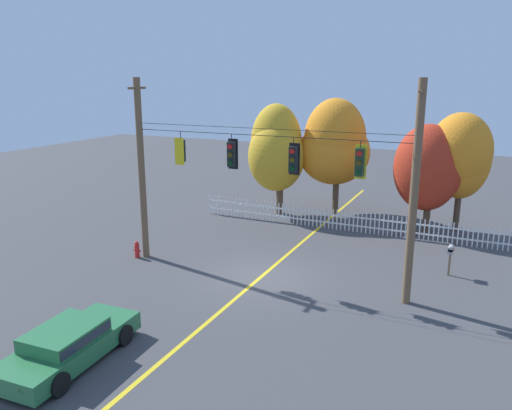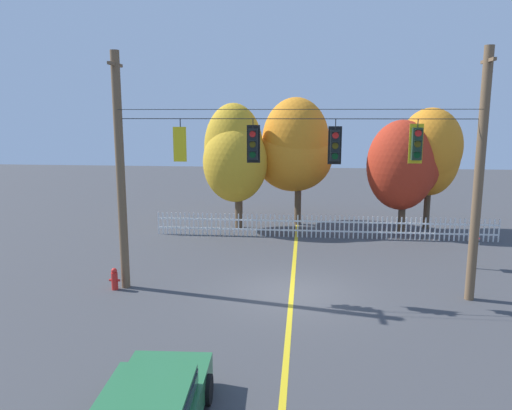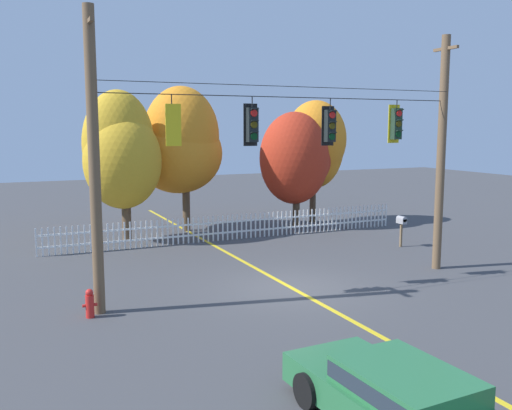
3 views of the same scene
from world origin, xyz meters
name	(u,v)px [view 2 (image 2 of 3)]	position (x,y,z in m)	size (l,w,h in m)	color
ground	(292,293)	(0.00, 0.00, 0.00)	(80.00, 80.00, 0.00)	#424244
lane_centerline_stripe	(292,293)	(0.00, 0.00, 0.00)	(0.16, 36.00, 0.01)	gold
signal_support_span	(293,174)	(0.00, 0.00, 4.07)	(11.90, 1.10, 8.00)	brown
traffic_signal_southbound_primary	(181,144)	(-3.70, -0.01, 5.01)	(0.43, 0.38, 1.39)	black
traffic_signal_eastbound_side	(253,144)	(-1.32, 0.01, 5.01)	(0.43, 0.38, 1.43)	black
traffic_signal_westbound_side	(335,145)	(1.31, 0.01, 4.99)	(0.43, 0.38, 1.45)	black
traffic_signal_northbound_secondary	(417,144)	(3.85, 0.01, 5.05)	(0.43, 0.38, 1.40)	black
white_picket_fence	(323,227)	(1.30, 7.76, 0.56)	(16.52, 0.06, 1.12)	white
autumn_maple_near_fence	(234,156)	(-3.28, 9.37, 3.81)	(3.32, 3.23, 6.53)	brown
autumn_maple_mid	(295,150)	(-0.22, 10.82, 4.08)	(4.20, 3.95, 6.85)	brown
autumn_oak_far_east	(405,165)	(5.38, 9.51, 3.42)	(3.75, 3.36, 5.70)	brown
autumn_maple_far_west	(431,150)	(6.71, 10.01, 4.16)	(3.17, 3.11, 6.29)	brown
fire_hydrant	(115,279)	(-6.09, -0.27, 0.38)	(0.38, 0.22, 0.77)	red
roadside_mailbox	(475,242)	(7.00, 3.43, 1.05)	(0.25, 0.44, 1.29)	brown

